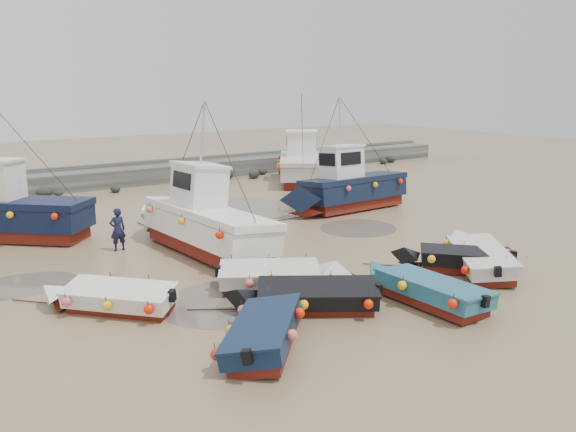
% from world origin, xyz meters
% --- Properties ---
extents(ground, '(120.00, 120.00, 0.00)m').
position_xyz_m(ground, '(0.00, 0.00, 0.00)').
color(ground, '#8F7153').
rests_on(ground, ground).
extents(seawall, '(60.00, 4.92, 1.50)m').
position_xyz_m(seawall, '(0.05, 21.99, 0.63)').
color(seawall, slate).
rests_on(seawall, ground).
extents(puddle_a, '(5.01, 5.01, 0.01)m').
position_xyz_m(puddle_a, '(-3.56, -1.35, 0.00)').
color(puddle_a, '#5E5349').
rests_on(puddle_a, ground).
extents(puddle_b, '(3.81, 3.81, 0.01)m').
position_xyz_m(puddle_b, '(6.06, 3.65, 0.00)').
color(puddle_b, '#5E5349').
rests_on(puddle_b, ground).
extents(puddle_c, '(4.07, 4.07, 0.01)m').
position_xyz_m(puddle_c, '(-9.24, 4.14, 0.00)').
color(puddle_c, '#5E5349').
rests_on(puddle_c, ground).
extents(puddle_d, '(5.91, 5.91, 0.01)m').
position_xyz_m(puddle_d, '(3.44, 10.88, 0.00)').
color(puddle_d, '#5E5349').
rests_on(puddle_d, ground).
extents(dinghy_0, '(4.35, 4.53, 1.43)m').
position_xyz_m(dinghy_0, '(-7.14, 0.11, 0.55)').
color(dinghy_0, maroon).
rests_on(dinghy_0, ground).
extents(dinghy_1, '(4.53, 4.80, 1.43)m').
position_xyz_m(dinghy_1, '(-4.27, -4.59, 0.55)').
color(dinghy_1, maroon).
rests_on(dinghy_1, ground).
extents(dinghy_2, '(2.22, 5.99, 1.43)m').
position_xyz_m(dinghy_2, '(1.42, -4.83, 0.55)').
color(dinghy_2, maroon).
rests_on(dinghy_2, ground).
extents(dinghy_3, '(4.86, 5.76, 1.43)m').
position_xyz_m(dinghy_3, '(5.89, -3.59, 0.53)').
color(dinghy_3, maroon).
rests_on(dinghy_3, ground).
extents(dinghy_4, '(5.38, 3.84, 1.43)m').
position_xyz_m(dinghy_4, '(-2.10, -3.26, 0.55)').
color(dinghy_4, maroon).
rests_on(dinghy_4, ground).
extents(dinghy_5, '(5.18, 3.60, 1.43)m').
position_xyz_m(dinghy_5, '(-1.77, -1.29, 0.55)').
color(dinghy_5, maroon).
rests_on(dinghy_5, ground).
extents(dinghy_6, '(4.38, 4.45, 1.43)m').
position_xyz_m(dinghy_6, '(4.80, -3.33, 0.56)').
color(dinghy_6, maroon).
rests_on(dinghy_6, ground).
extents(cabin_boat_0, '(7.96, 7.23, 6.22)m').
position_xyz_m(cabin_boat_0, '(-8.56, 11.10, 1.36)').
color(cabin_boat_0, maroon).
rests_on(cabin_boat_0, ground).
extents(cabin_boat_1, '(3.33, 10.29, 6.22)m').
position_xyz_m(cabin_boat_1, '(-2.01, 4.62, 1.34)').
color(cabin_boat_1, maroon).
rests_on(cabin_boat_1, ground).
extents(cabin_boat_2, '(9.39, 2.85, 6.22)m').
position_xyz_m(cabin_boat_2, '(8.13, 7.05, 1.37)').
color(cabin_boat_2, maroon).
rests_on(cabin_boat_2, ground).
extents(cabin_boat_3, '(7.22, 9.46, 6.22)m').
position_xyz_m(cabin_boat_3, '(11.78, 16.52, 1.33)').
color(cabin_boat_3, maroon).
rests_on(cabin_boat_3, ground).
extents(person, '(0.68, 0.46, 1.84)m').
position_xyz_m(person, '(-4.89, 6.43, 0.00)').
color(person, '#141632').
rests_on(person, ground).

